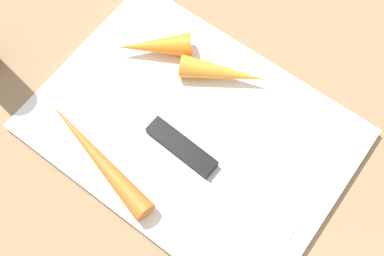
% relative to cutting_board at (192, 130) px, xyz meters
% --- Properties ---
extents(ground_plane, '(1.40, 1.40, 0.00)m').
position_rel_cutting_board_xyz_m(ground_plane, '(0.00, 0.00, -0.01)').
color(ground_plane, '#8C6D4C').
extents(cutting_board, '(0.36, 0.26, 0.01)m').
position_rel_cutting_board_xyz_m(cutting_board, '(0.00, 0.00, 0.00)').
color(cutting_board, silver).
rests_on(cutting_board, ground_plane).
extents(knife, '(0.20, 0.03, 0.01)m').
position_rel_cutting_board_xyz_m(knife, '(-0.02, 0.03, 0.01)').
color(knife, '#B7B7BC').
rests_on(knife, cutting_board).
extents(carrot_medium, '(0.11, 0.07, 0.03)m').
position_rel_cutting_board_xyz_m(carrot_medium, '(0.01, -0.08, 0.02)').
color(carrot_medium, orange).
rests_on(carrot_medium, cutting_board).
extents(carrot_shortest, '(0.09, 0.08, 0.03)m').
position_rel_cutting_board_xyz_m(carrot_shortest, '(0.10, -0.05, 0.02)').
color(carrot_shortest, orange).
rests_on(carrot_shortest, cutting_board).
extents(carrot_longest, '(0.18, 0.06, 0.03)m').
position_rel_cutting_board_xyz_m(carrot_longest, '(0.06, 0.09, 0.02)').
color(carrot_longest, orange).
rests_on(carrot_longest, cutting_board).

